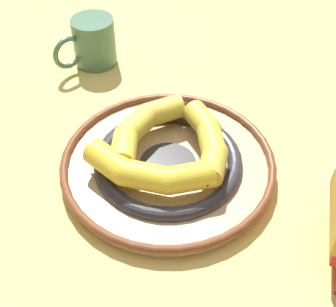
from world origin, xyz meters
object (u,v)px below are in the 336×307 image
coffee_mug (93,41)px  banana_b (145,171)px  banana_c (209,143)px  decorative_bowl (168,163)px  banana_a (144,126)px

coffee_mug → banana_b: bearing=66.5°
banana_c → coffee_mug: size_ratio=1.23×
decorative_bowl → banana_b: (-0.00, -0.06, 0.04)m
banana_c → decorative_bowl: bearing=91.7°
decorative_bowl → banana_c: 0.07m
banana_a → banana_c: size_ratio=1.18×
decorative_bowl → banana_c: bearing=36.4°
banana_b → banana_c: (0.05, 0.09, -0.00)m
banana_a → banana_b: (0.05, -0.08, 0.00)m
decorative_bowl → banana_c: size_ratio=2.08×
banana_a → banana_c: 0.10m
banana_a → banana_b: 0.09m
banana_a → coffee_mug: (-0.21, 0.16, -0.00)m
decorative_bowl → banana_c: (0.05, 0.04, 0.03)m
banana_a → banana_b: same height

